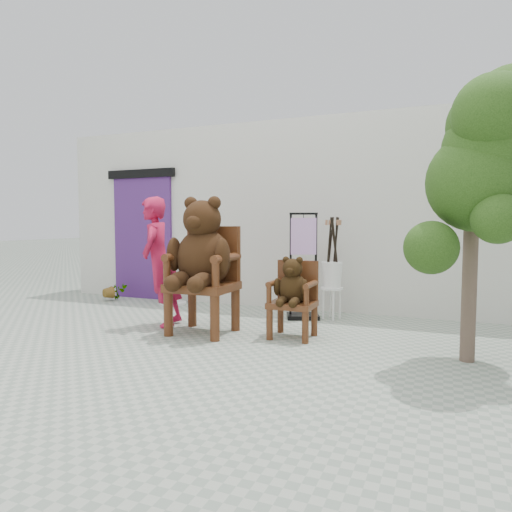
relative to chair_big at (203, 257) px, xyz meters
The scene contains 11 objects.
ground_plane 1.35m from the chair_big, 42.77° to the right, with size 60.00×60.00×0.00m, color gray.
back_wall 2.61m from the chair_big, 73.95° to the left, with size 9.00×1.00×3.00m, color silver.
doorway 3.00m from the chair_big, 140.00° to the left, with size 1.40×0.11×2.33m.
chair_big is the anchor object (origin of this frame).
chair_small 1.18m from the chair_big, 10.95° to the left, with size 0.52×0.52×0.97m.
person 0.73m from the chair_big, 169.26° to the left, with size 0.62×0.41×1.70m, color #AD153B.
cafe_table 2.25m from the chair_big, 132.25° to the left, with size 0.60×0.60×0.70m.
display_stand 1.63m from the chair_big, 55.55° to the left, with size 0.55×0.49×1.51m.
stool_bucket 1.95m from the chair_big, 48.03° to the left, with size 0.32×0.32×1.45m.
tree 3.31m from the chair_big, ahead, with size 1.39×1.55×2.94m.
potted_plant 3.10m from the chair_big, 150.20° to the left, with size 0.33×0.28×0.37m, color #18340E.
Camera 1 is at (2.03, -4.28, 1.36)m, focal length 32.00 mm.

